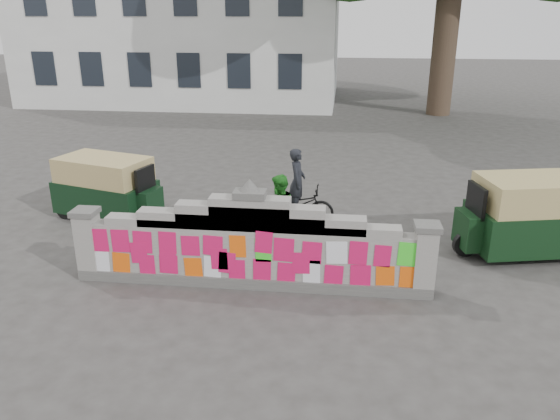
{
  "coord_description": "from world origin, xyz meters",
  "views": [
    {
      "loc": [
        1.54,
        -8.71,
        4.71
      ],
      "look_at": [
        0.4,
        1.0,
        1.1
      ],
      "focal_mm": 35.0,
      "sensor_mm": 36.0,
      "label": 1
    }
  ],
  "objects_px": {
    "cyclist_bike": "(297,205)",
    "pedestrian": "(279,211)",
    "rickshaw_left": "(108,187)",
    "cyclist_rider": "(297,192)",
    "rickshaw_right": "(532,215)"
  },
  "relations": [
    {
      "from": "cyclist_bike",
      "to": "pedestrian",
      "type": "bearing_deg",
      "value": 171.25
    },
    {
      "from": "pedestrian",
      "to": "rickshaw_left",
      "type": "relative_size",
      "value": 0.57
    },
    {
      "from": "cyclist_rider",
      "to": "rickshaw_right",
      "type": "distance_m",
      "value": 4.97
    },
    {
      "from": "cyclist_rider",
      "to": "rickshaw_right",
      "type": "bearing_deg",
      "value": -101.17
    },
    {
      "from": "cyclist_bike",
      "to": "pedestrian",
      "type": "distance_m",
      "value": 1.4
    },
    {
      "from": "cyclist_bike",
      "to": "rickshaw_right",
      "type": "distance_m",
      "value": 4.98
    },
    {
      "from": "rickshaw_left",
      "to": "pedestrian",
      "type": "bearing_deg",
      "value": 0.93
    },
    {
      "from": "cyclist_rider",
      "to": "rickshaw_left",
      "type": "xyz_separation_m",
      "value": [
        -4.49,
        -0.15,
        -0.0
      ]
    },
    {
      "from": "cyclist_bike",
      "to": "rickshaw_left",
      "type": "distance_m",
      "value": 4.5
    },
    {
      "from": "cyclist_bike",
      "to": "pedestrian",
      "type": "xyz_separation_m",
      "value": [
        -0.26,
        -1.34,
        0.32
      ]
    },
    {
      "from": "cyclist_rider",
      "to": "cyclist_bike",
      "type": "bearing_deg",
      "value": 0.0
    },
    {
      "from": "rickshaw_right",
      "to": "pedestrian",
      "type": "bearing_deg",
      "value": -10.26
    },
    {
      "from": "rickshaw_left",
      "to": "rickshaw_right",
      "type": "relative_size",
      "value": 0.91
    },
    {
      "from": "cyclist_rider",
      "to": "rickshaw_right",
      "type": "relative_size",
      "value": 0.51
    },
    {
      "from": "cyclist_rider",
      "to": "rickshaw_right",
      "type": "xyz_separation_m",
      "value": [
        4.83,
        -1.14,
        0.07
      ]
    }
  ]
}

